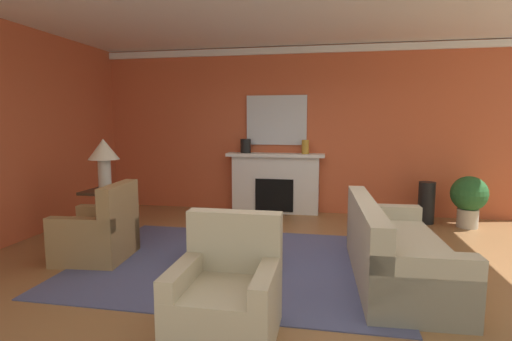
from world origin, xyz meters
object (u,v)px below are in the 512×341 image
mantel_mirror (276,120)px  armchair_facing_fireplace (226,299)px  table_lamp (104,154)px  side_table (106,210)px  potted_plant (469,197)px  coffee_table (234,236)px  vase_mantel_right (305,147)px  vase_tall_corner (426,203)px  vase_mantel_left (246,146)px  sofa (394,253)px  armchair_near_window (99,235)px  fireplace (275,184)px

mantel_mirror → armchair_facing_fireplace: size_ratio=1.18×
table_lamp → side_table: bearing=-166.0°
table_lamp → potted_plant: table_lamp is taller
mantel_mirror → potted_plant: bearing=-10.2°
table_lamp → armchair_facing_fireplace: bearing=-43.2°
coffee_table → vase_mantel_right: 2.90m
mantel_mirror → armchair_facing_fireplace: bearing=-87.3°
vase_tall_corner → vase_mantel_left: bearing=175.5°
vase_mantel_right → vase_mantel_left: 1.10m
table_lamp → vase_mantel_left: bearing=49.1°
mantel_mirror → sofa: size_ratio=0.52×
vase_mantel_right → armchair_near_window: bearing=-129.6°
fireplace → sofa: (1.69, -2.89, -0.23)m
fireplace → potted_plant: size_ratio=2.16×
sofa → potted_plant: size_ratio=2.57×
fireplace → coffee_table: fireplace is taller
sofa → vase_mantel_left: vase_mantel_left is taller
fireplace → table_lamp: bearing=-138.3°
vase_tall_corner → vase_mantel_left: (-3.14, 0.25, 0.89)m
vase_mantel_right → table_lamp: bearing=-145.1°
coffee_table → vase_tall_corner: 3.63m
fireplace → table_lamp: 3.07m
coffee_table → vase_mantel_right: size_ratio=3.97×
table_lamp → mantel_mirror: bearing=43.4°
sofa → mantel_mirror: bearing=119.2°
armchair_facing_fireplace → potted_plant: size_ratio=1.14×
side_table → sofa: bearing=-12.9°
coffee_table → table_lamp: table_lamp is taller
mantel_mirror → side_table: size_ratio=1.60×
side_table → vase_tall_corner: bearing=19.3°
mantel_mirror → sofa: bearing=-60.8°
fireplace → armchair_near_window: 3.41m
fireplace → potted_plant: bearing=-8.0°
armchair_facing_fireplace → vase_tall_corner: size_ratio=1.36×
armchair_near_window → vase_tall_corner: bearing=30.5°
coffee_table → vase_mantel_right: vase_mantel_right is taller
mantel_mirror → sofa: (1.69, -3.01, -1.42)m
armchair_facing_fireplace → vase_mantel_right: size_ratio=3.77×
mantel_mirror → vase_mantel_left: bearing=-162.8°
side_table → mantel_mirror: bearing=43.4°
side_table → potted_plant: 5.64m
armchair_facing_fireplace → table_lamp: 3.48m
armchair_near_window → table_lamp: size_ratio=1.27×
fireplace → side_table: bearing=-138.3°
table_lamp → vase_tall_corner: (4.83, 1.69, -0.88)m
side_table → vase_mantel_left: (1.68, 1.94, 0.84)m
mantel_mirror → table_lamp: mantel_mirror is taller
side_table → table_lamp: 0.82m
mantel_mirror → coffee_table: (-0.12, -2.84, -1.38)m
sofa → vase_mantel_right: size_ratio=8.46×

